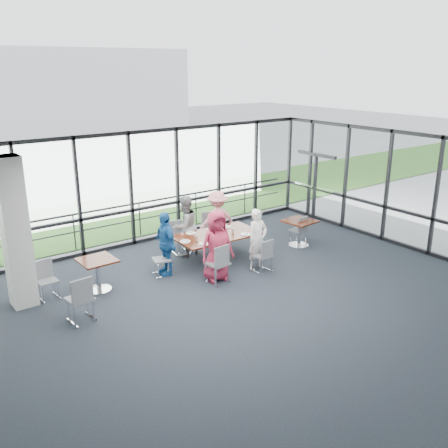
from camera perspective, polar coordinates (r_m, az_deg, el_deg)
floor at (r=10.60m, az=2.23°, el=-9.78°), size 12.00×10.00×0.02m
ceiling at (r=9.55m, az=2.46°, el=7.54°), size 12.00×10.00×0.04m
curtain_wall_back at (r=14.04m, az=-10.58°, el=3.92°), size 12.00×0.10×3.20m
curtain_wall_right at (r=14.36m, az=21.37°, el=3.29°), size 0.10×10.00×3.20m
exit_door at (r=16.70m, az=10.34°, el=4.20°), size 0.12×1.60×2.10m
structural_column at (r=11.06m, az=-22.72°, el=-0.98°), size 0.50×0.50×3.20m
apron at (r=18.93m, az=-17.07°, el=1.95°), size 80.00×70.00×0.02m
grass_strip at (r=17.12m, az=-14.76°, el=0.61°), size 80.00×5.00×0.01m
hangar_main at (r=40.58m, az=-23.09°, el=13.77°), size 24.00×10.00×6.00m
guard_rail at (r=14.86m, az=-11.38°, el=0.23°), size 12.00×0.06×0.06m
main_table at (r=12.80m, az=-0.80°, el=-1.60°), size 2.25×1.31×0.75m
side_table_left at (r=11.54m, az=-14.28°, el=-4.55°), size 0.79×0.79×0.75m
side_table_right at (r=14.08m, az=8.63°, el=-0.08°), size 0.87×0.87×0.75m
diner_near_left at (r=11.67m, az=-0.85°, el=-2.53°), size 0.89×0.65×1.69m
diner_near_right at (r=12.35m, az=3.85°, el=-1.76°), size 0.56×0.41×1.54m
diner_far_left at (r=13.21m, az=-4.49°, el=-0.25°), size 0.87×0.63×1.63m
diner_far_right at (r=13.76m, az=-0.78°, el=0.50°), size 1.13×0.73×1.61m
diner_end at (r=12.08m, az=-6.73°, el=-2.22°), size 0.57×0.96×1.58m
chair_main_nl at (r=11.64m, az=-0.75°, el=-4.53°), size 0.52×0.52×0.95m
chair_main_nr at (r=12.30m, az=4.40°, el=-3.62°), size 0.44×0.44×0.83m
chair_main_fl at (r=13.48m, az=-5.00°, el=-1.61°), size 0.48×0.48×0.87m
chair_main_fr at (r=14.13m, az=-1.17°, el=-0.56°), size 0.53×0.53×0.89m
chair_main_end at (r=12.14m, az=-7.14°, el=-4.05°), size 0.50×0.50×0.82m
chair_spare_la at (r=10.35m, az=-16.13°, el=-8.23°), size 0.51×0.51×0.96m
chair_spare_lb at (r=11.54m, az=-19.56°, el=-6.16°), size 0.43×0.43×0.83m
chair_spare_r at (r=14.29m, az=8.50°, el=-0.69°), size 0.44×0.44×0.82m
plate_nl at (r=12.09m, az=-2.27°, el=-2.24°), size 0.25×0.25×0.01m
plate_nr at (r=12.75m, az=2.52°, el=-1.17°), size 0.26×0.26×0.01m
plate_fl at (r=12.85m, az=-3.83°, el=-1.03°), size 0.26×0.26×0.01m
plate_fr at (r=13.32m, az=0.28°, el=-0.30°), size 0.25×0.25×0.01m
plate_end at (r=12.26m, az=-4.46°, el=-2.00°), size 0.26×0.26×0.01m
tumbler_a at (r=12.40m, az=-1.20°, el=-1.36°), size 0.08×0.08×0.15m
tumbler_b at (r=12.74m, az=1.02°, el=-0.88°), size 0.07×0.07×0.13m
tumbler_c at (r=12.99m, az=-1.57°, el=-0.51°), size 0.07×0.07×0.14m
tumbler_d at (r=12.23m, az=-3.18°, el=-1.70°), size 0.07×0.07×0.14m
menu_a at (r=12.33m, az=-0.18°, el=-1.84°), size 0.37×0.32×0.00m
menu_b at (r=13.01m, az=3.69°, el=-0.81°), size 0.40×0.36×0.00m
menu_c at (r=13.20m, az=-1.47°, el=-0.51°), size 0.38×0.36×0.00m
condiment_caddy at (r=12.83m, az=-0.98°, el=-0.96°), size 0.10×0.07×0.04m
ketchup_bottle at (r=12.80m, az=-1.19°, el=-0.68°), size 0.06×0.06×0.18m
green_bottle at (r=12.78m, az=-0.48°, el=-0.67°), size 0.05×0.05×0.20m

